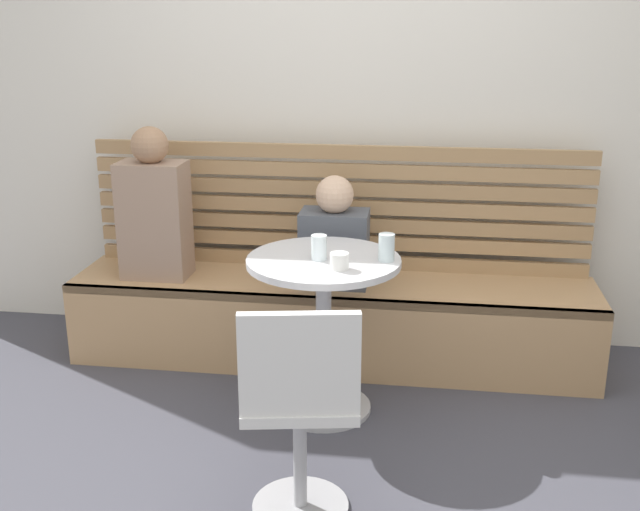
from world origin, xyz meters
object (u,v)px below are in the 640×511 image
(booth_bench, at_px, (331,320))
(person_child_left, at_px, (334,238))
(cup_ceramic_white, at_px, (339,261))
(cup_glass_tall, at_px, (387,247))
(cup_water_clear, at_px, (319,247))
(cafe_table, at_px, (324,305))
(person_adult, at_px, (154,211))
(white_chair, at_px, (300,405))

(booth_bench, xyz_separation_m, person_child_left, (0.02, -0.03, 0.46))
(booth_bench, bearing_deg, cup_ceramic_white, -80.13)
(cup_glass_tall, height_order, cup_water_clear, cup_glass_tall)
(cafe_table, relative_size, person_adult, 0.94)
(booth_bench, bearing_deg, person_child_left, -62.25)
(cup_ceramic_white, relative_size, cup_water_clear, 0.73)
(booth_bench, bearing_deg, white_chair, -87.43)
(booth_bench, xyz_separation_m, cafe_table, (0.03, -0.54, 0.30))
(booth_bench, xyz_separation_m, cup_ceramic_white, (0.12, -0.68, 0.55))
(person_adult, xyz_separation_m, cup_ceramic_white, (1.04, -0.64, -0.02))
(booth_bench, relative_size, cup_glass_tall, 22.50)
(booth_bench, distance_m, white_chair, 1.38)
(white_chair, bearing_deg, person_adult, 126.60)
(booth_bench, bearing_deg, cup_glass_tall, -60.41)
(white_chair, height_order, person_adult, person_adult)
(booth_bench, relative_size, cup_water_clear, 24.55)
(white_chair, relative_size, person_child_left, 1.51)
(white_chair, bearing_deg, cup_ceramic_white, 85.10)
(white_chair, height_order, cup_ceramic_white, white_chair)
(person_adult, relative_size, cup_glass_tall, 6.55)
(white_chair, xyz_separation_m, cup_glass_tall, (0.25, 0.82, 0.34))
(person_child_left, bearing_deg, white_chair, -88.15)
(booth_bench, xyz_separation_m, person_adult, (-0.92, -0.04, 0.57))
(cafe_table, relative_size, cup_glass_tall, 6.17)
(cafe_table, distance_m, person_adult, 1.11)
(person_child_left, distance_m, cup_glass_tall, 0.59)
(person_adult, bearing_deg, person_child_left, 0.18)
(cafe_table, bearing_deg, booth_bench, 93.49)
(cup_glass_tall, xyz_separation_m, cup_water_clear, (-0.29, -0.03, -0.01))
(booth_bench, bearing_deg, person_adult, -177.64)
(booth_bench, distance_m, person_child_left, 0.46)
(cup_ceramic_white, xyz_separation_m, cup_water_clear, (-0.10, 0.12, 0.02))
(booth_bench, height_order, cafe_table, cafe_table)
(cup_ceramic_white, bearing_deg, person_adult, 148.13)
(person_child_left, bearing_deg, cup_ceramic_white, -81.19)
(person_child_left, xyz_separation_m, cup_ceramic_white, (0.10, -0.65, 0.09))
(booth_bench, height_order, cup_glass_tall, cup_glass_tall)
(cafe_table, bearing_deg, cup_water_clear, -127.11)
(cup_glass_tall, relative_size, cup_ceramic_white, 1.50)
(cup_ceramic_white, bearing_deg, booth_bench, 99.87)
(cup_glass_tall, bearing_deg, white_chair, -106.74)
(person_adult, xyz_separation_m, cup_water_clear, (0.93, -0.53, 0.00))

